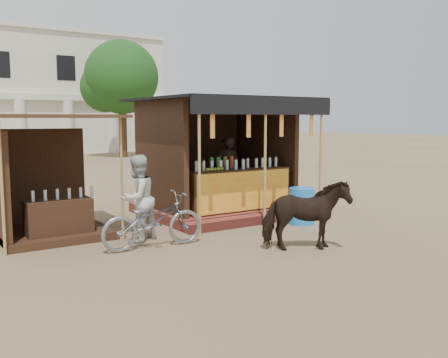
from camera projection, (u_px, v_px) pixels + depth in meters
The scene contains 10 objects.
ground at pixel (273, 250), 8.82m from camera, with size 120.00×120.00×0.00m, color #846B4C.
main_stall at pixel (220, 172), 12.05m from camera, with size 3.60×3.61×2.78m.
secondary_stall at pixel (42, 194), 9.69m from camera, with size 2.40×2.40×2.38m.
cow at pixel (305, 215), 8.70m from camera, with size 0.67×1.48×1.25m, color black.
motorbike at pixel (153, 221), 8.89m from camera, with size 0.66×1.89×0.99m, color gray.
bystander at pixel (138, 198), 9.34m from camera, with size 0.80×0.62×1.64m, color beige.
blue_barrel at pixel (302, 206), 10.95m from camera, with size 0.56×0.56×0.80m, color blue.
red_crate at pixel (293, 215), 11.29m from camera, with size 0.36×0.42×0.28m, color #9E2A1A.
cooler at pixel (276, 204), 12.13m from camera, with size 0.67×0.48×0.46m.
tree at pixel (118, 80), 29.83m from camera, with size 4.50×4.40×7.00m.
Camera 1 is at (-5.44, -6.73, 2.29)m, focal length 40.00 mm.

